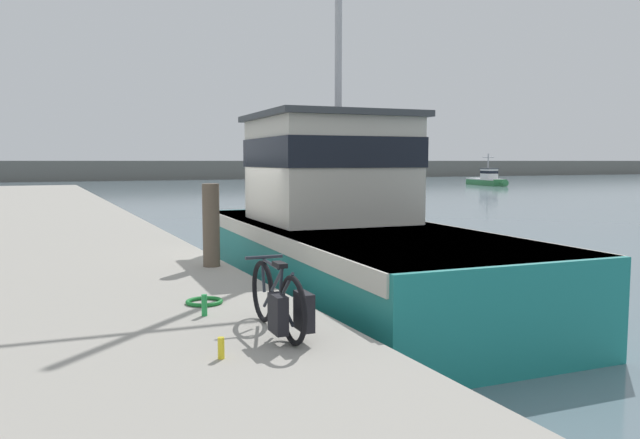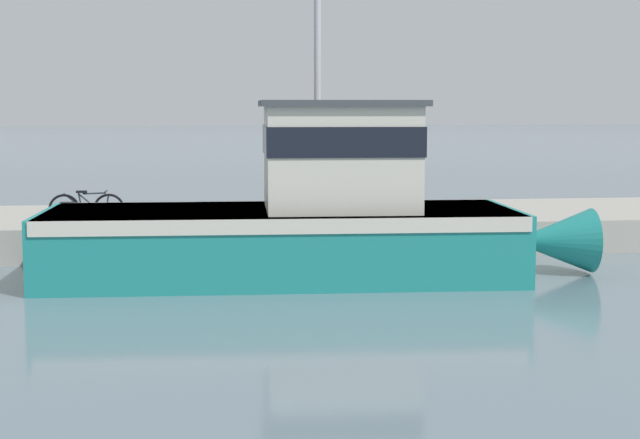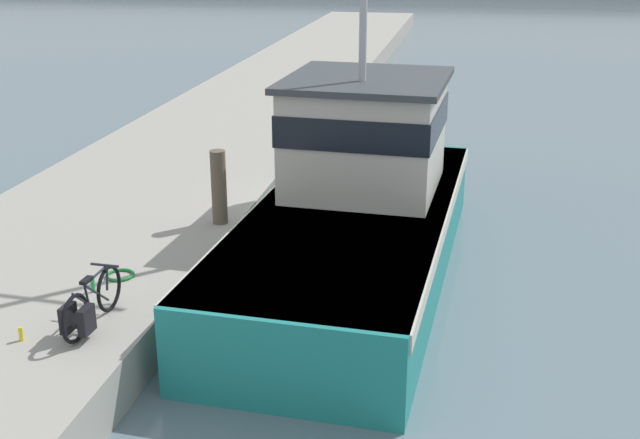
{
  "view_description": "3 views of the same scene",
  "coord_description": "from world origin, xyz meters",
  "px_view_note": "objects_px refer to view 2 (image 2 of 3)",
  "views": [
    {
      "loc": [
        -4.42,
        -11.79,
        2.64
      ],
      "look_at": [
        -0.19,
        -2.68,
        1.69
      ],
      "focal_mm": 35.0,
      "sensor_mm": 36.0,
      "label": 1
    },
    {
      "loc": [
        20.61,
        -3.36,
        3.47
      ],
      "look_at": [
        -0.08,
        -0.51,
        1.06
      ],
      "focal_mm": 55.0,
      "sensor_mm": 36.0,
      "label": 2
    },
    {
      "loc": [
        3.15,
        -15.21,
        6.24
      ],
      "look_at": [
        0.44,
        -1.3,
        1.05
      ],
      "focal_mm": 45.0,
      "sensor_mm": 36.0,
      "label": 3
    }
  ],
  "objects_px": {
    "mooring_post": "(284,193)",
    "water_bottle_on_curb": "(63,217)",
    "fishing_boat_main": "(308,214)",
    "bicycle_touring": "(80,209)",
    "water_bottle_by_bike": "(134,216)"
  },
  "relations": [
    {
      "from": "mooring_post",
      "to": "water_bottle_on_curb",
      "type": "height_order",
      "value": "mooring_post"
    },
    {
      "from": "fishing_boat_main",
      "to": "water_bottle_on_curb",
      "type": "relative_size",
      "value": 55.05
    },
    {
      "from": "fishing_boat_main",
      "to": "water_bottle_on_curb",
      "type": "xyz_separation_m",
      "value": [
        -3.96,
        -5.31,
        -0.41
      ]
    },
    {
      "from": "bicycle_touring",
      "to": "water_bottle_by_bike",
      "type": "relative_size",
      "value": 6.61
    },
    {
      "from": "bicycle_touring",
      "to": "water_bottle_by_bike",
      "type": "xyz_separation_m",
      "value": [
        -0.53,
        1.18,
        -0.23
      ]
    },
    {
      "from": "mooring_post",
      "to": "water_bottle_on_curb",
      "type": "xyz_separation_m",
      "value": [
        -1.28,
        -5.09,
        -0.63
      ]
    },
    {
      "from": "bicycle_touring",
      "to": "water_bottle_on_curb",
      "type": "bearing_deg",
      "value": -146.48
    },
    {
      "from": "fishing_boat_main",
      "to": "mooring_post",
      "type": "height_order",
      "value": "fishing_boat_main"
    },
    {
      "from": "mooring_post",
      "to": "water_bottle_on_curb",
      "type": "relative_size",
      "value": 7.09
    },
    {
      "from": "fishing_boat_main",
      "to": "mooring_post",
      "type": "bearing_deg",
      "value": -172.32
    },
    {
      "from": "fishing_boat_main",
      "to": "water_bottle_by_bike",
      "type": "distance_m",
      "value": 5.2
    },
    {
      "from": "fishing_boat_main",
      "to": "bicycle_touring",
      "type": "relative_size",
      "value": 6.61
    },
    {
      "from": "bicycle_touring",
      "to": "water_bottle_by_bike",
      "type": "height_order",
      "value": "bicycle_touring"
    },
    {
      "from": "bicycle_touring",
      "to": "fishing_boat_main",
      "type": "bearing_deg",
      "value": 58.77
    },
    {
      "from": "mooring_post",
      "to": "water_bottle_on_curb",
      "type": "distance_m",
      "value": 5.29
    }
  ]
}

